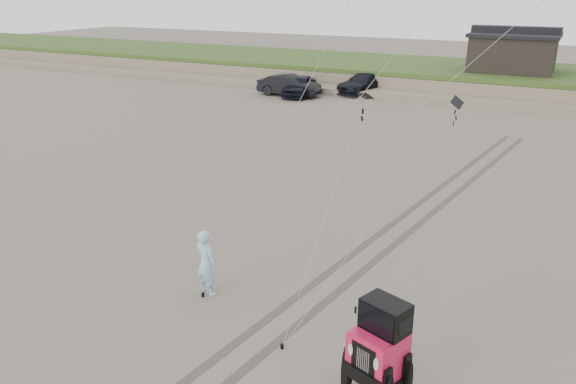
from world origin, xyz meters
name	(u,v)px	position (x,y,z in m)	size (l,w,h in m)	color
ground	(234,327)	(0.00, 0.00, 0.00)	(160.00, 160.00, 0.00)	#6B6054
dune_ridge	(483,80)	(0.00, 37.50, 0.82)	(160.00, 14.25, 1.73)	#7A6B54
cabin	(513,51)	(2.00, 37.00, 3.24)	(6.40, 5.40, 3.35)	black
truck_a	(299,86)	(-12.09, 28.59, 0.78)	(1.84, 4.56, 1.56)	black
truck_b	(289,85)	(-12.83, 28.34, 0.81)	(1.71, 4.90, 1.61)	black
truck_c	(365,83)	(-8.04, 32.02, 0.80)	(2.23, 5.49, 1.59)	black
jeep	(377,362)	(3.96, -0.82, 0.88)	(2.04, 4.74, 1.77)	#DF1C47
man	(206,263)	(-1.51, 1.05, 0.95)	(0.69, 0.46, 1.90)	#97C0E9
stake_main	(203,295)	(-1.53, 0.85, 0.06)	(0.08, 0.08, 0.12)	black
stake_aux	(282,346)	(1.48, -0.23, 0.06)	(0.08, 0.08, 0.12)	black
tire_tracks	(403,226)	(2.00, 8.00, 0.00)	(5.22, 29.74, 0.01)	#4C443D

